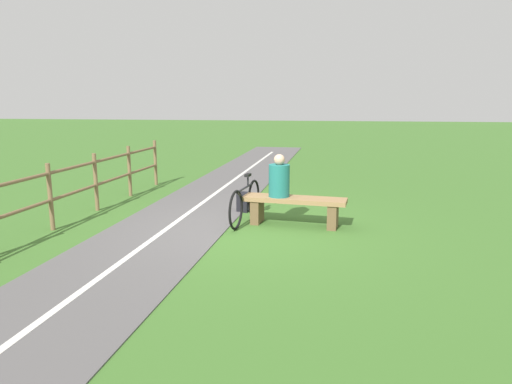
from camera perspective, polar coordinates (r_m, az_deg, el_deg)
The scene contains 8 objects.
ground_plane at distance 8.37m, azimuth -1.52°, elevation -4.53°, with size 80.00×80.00×0.00m, color #3D6B28.
paved_path at distance 5.37m, azimuth -26.06°, elevation -15.00°, with size 2.09×36.00×0.02m, color #565454.
path_centre_line at distance 5.37m, azimuth -26.07°, elevation -14.90°, with size 0.10×32.00×0.00m, color silver.
bench at distance 8.58m, azimuth 4.65°, elevation -1.68°, with size 1.91×0.71×0.52m.
person_seated at distance 8.55m, azimuth 2.81°, elevation 1.59°, with size 0.43×0.43×0.77m.
bicycle at distance 8.79m, azimuth -1.30°, elevation -1.24°, with size 0.31×1.79×0.89m.
backpack at distance 9.65m, azimuth -1.46°, elevation -1.23°, with size 0.29×0.32×0.38m.
fence_roadside at distance 9.53m, azimuth -21.06°, elevation 0.90°, with size 0.57×7.53×1.18m.
Camera 1 is at (-1.33, 7.94, 2.29)m, focal length 33.15 mm.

